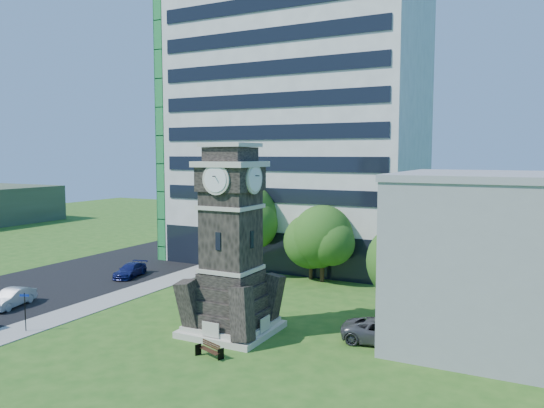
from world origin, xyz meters
The scene contains 15 objects.
ground centered at (0.00, 0.00, 0.00)m, with size 160.00×160.00×0.00m, color #265618.
sidewalk centered at (-9.50, 5.00, 0.03)m, with size 3.00×70.00×0.06m, color gray.
street centered at (-18.00, 5.00, 0.01)m, with size 14.00×80.00×0.02m, color black.
clock_tower centered at (3.00, 2.00, 5.28)m, with size 5.40×5.40×12.22m.
office_tall centered at (-3.20, 25.84, 14.22)m, with size 26.20×15.11×28.60m.
office_low centered at (19.97, 8.00, 5.21)m, with size 15.20×12.20×10.40m.
car_street_mid centered at (-14.82, -0.75, 0.68)m, with size 1.44×4.13×1.36m, color #B8BCC1.
car_street_north centered at (-13.70, 10.91, 0.62)m, with size 1.74×4.28×1.24m, color #121852.
car_east_lot centered at (12.46, 4.47, 0.74)m, with size 2.44×5.29×1.47m, color #48484D.
park_bench centered at (4.12, -2.20, 0.45)m, with size 1.63×0.44×0.84m.
street_sign centered at (-8.95, -4.10, 1.61)m, with size 0.62×0.06×2.57m.
tree_nw centered at (-4.99, 17.41, 5.33)m, with size 7.17×6.52×8.81m.
tree_nc centered at (1.84, 17.93, 3.41)m, with size 5.59×5.08×6.09m.
tree_ne centered at (3.14, 17.51, 4.06)m, with size 6.05×5.50×6.98m.
tree_east centered at (13.10, 7.28, 4.42)m, with size 5.78×5.26×7.23m.
Camera 1 is at (20.66, -26.56, 11.52)m, focal length 35.00 mm.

